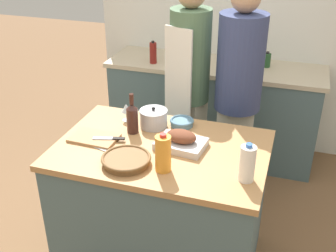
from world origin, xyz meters
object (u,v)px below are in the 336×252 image
object	(u,v)px
cutting_board	(94,138)
knife_paring	(110,138)
person_cook_guest	(238,91)
stock_pot	(154,118)
mixing_bowl	(182,122)
person_cook_aproned	(189,83)
wicker_basket	(126,160)
knife_chef	(106,150)
roasting_pan	(181,141)
condiment_bottle_tall	(153,53)
wine_bottle_green	(132,117)
wine_glass_left	(126,109)
condiment_bottle_extra	(178,54)
milk_jug	(247,163)
condiment_bottle_short	(267,60)
juice_jug	(163,153)
stand_mixer	(240,58)

from	to	relation	value
cutting_board	knife_paring	world-z (taller)	knife_paring
person_cook_guest	stock_pot	bearing A→B (deg)	-133.73
mixing_bowl	person_cook_aproned	distance (m)	0.56
wicker_basket	knife_chef	world-z (taller)	wicker_basket
person_cook_aproned	knife_paring	bearing A→B (deg)	-85.79
roasting_pan	condiment_bottle_tall	bearing A→B (deg)	116.06
cutting_board	person_cook_aproned	distance (m)	0.98
wine_bottle_green	condiment_bottle_tall	distance (m)	1.33
person_cook_guest	condiment_bottle_tall	bearing A→B (deg)	141.36
wine_bottle_green	knife_chef	distance (m)	0.30
mixing_bowl	knife_paring	distance (m)	0.50
wine_glass_left	wine_bottle_green	bearing A→B (deg)	-54.12
wine_bottle_green	condiment_bottle_extra	size ratio (longest dim) A/B	1.72
wine_glass_left	milk_jug	bearing A→B (deg)	-27.17
stock_pot	person_cook_aproned	bearing A→B (deg)	83.06
wine_glass_left	knife_paring	xyz separation A→B (m)	(0.01, -0.30, -0.07)
cutting_board	person_cook_guest	bearing A→B (deg)	48.58
person_cook_guest	mixing_bowl	bearing A→B (deg)	-124.31
wicker_basket	wine_glass_left	world-z (taller)	wine_glass_left
cutting_board	stock_pot	distance (m)	0.42
knife_paring	person_cook_aproned	bearing A→B (deg)	73.33
person_cook_guest	condiment_bottle_short	bearing A→B (deg)	75.81
roasting_pan	condiment_bottle_short	size ratio (longest dim) A/B	2.18
milk_jug	knife_chef	xyz separation A→B (m)	(-0.85, 0.04, -0.10)
milk_jug	wicker_basket	bearing A→B (deg)	-175.68
knife_chef	person_cook_aproned	distance (m)	1.04
cutting_board	wine_glass_left	size ratio (longest dim) A/B	2.40
juice_jug	wine_bottle_green	world-z (taller)	wine_bottle_green
stand_mixer	stock_pot	bearing A→B (deg)	-107.10
condiment_bottle_short	person_cook_guest	xyz separation A→B (m)	(-0.13, -0.80, 0.00)
roasting_pan	person_cook_aproned	bearing A→B (deg)	102.14
wine_bottle_green	stock_pot	bearing A→B (deg)	49.72
condiment_bottle_extra	stand_mixer	bearing A→B (deg)	-7.26
juice_jug	knife_paring	distance (m)	0.48
stand_mixer	condiment_bottle_extra	world-z (taller)	stand_mixer
condiment_bottle_tall	condiment_bottle_short	bearing A→B (deg)	12.07
cutting_board	wine_glass_left	xyz separation A→B (m)	(0.09, 0.31, 0.08)
cutting_board	person_cook_aproned	world-z (taller)	person_cook_aproned
mixing_bowl	condiment_bottle_short	bearing A→B (deg)	72.52
milk_jug	wine_bottle_green	world-z (taller)	wine_bottle_green
stand_mixer	roasting_pan	bearing A→B (deg)	-94.81
wicker_basket	wine_glass_left	size ratio (longest dim) A/B	2.29
person_cook_aproned	wine_bottle_green	bearing A→B (deg)	-82.61
stand_mixer	condiment_bottle_short	distance (m)	0.29
mixing_bowl	stand_mixer	world-z (taller)	stand_mixer
knife_chef	person_cook_aproned	size ratio (longest dim) A/B	0.13
knife_chef	person_cook_guest	xyz separation A→B (m)	(0.63, 0.98, 0.08)
condiment_bottle_tall	person_cook_guest	distance (m)	1.07
wicker_basket	condiment_bottle_tall	size ratio (longest dim) A/B	1.37
condiment_bottle_short	condiment_bottle_extra	distance (m)	0.81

